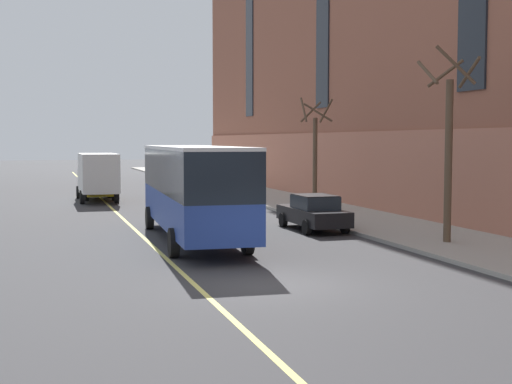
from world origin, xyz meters
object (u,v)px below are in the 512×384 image
(parked_car_black_1, at_px, (214,187))
(parked_car_black_2, at_px, (313,212))
(taxi_cab, at_px, (98,188))
(street_tree_far_uptown, at_px, (315,152))
(box_truck, at_px, (97,174))
(street_tree_mid_block, at_px, (449,144))
(city_bus, at_px, (193,186))
(fire_hydrant, at_px, (256,195))

(parked_car_black_1, height_order, parked_car_black_2, same)
(taxi_cab, bearing_deg, street_tree_far_uptown, -48.27)
(box_truck, bearing_deg, parked_car_black_2, -65.99)
(street_tree_mid_block, bearing_deg, parked_car_black_1, 97.64)
(parked_car_black_2, xyz_separation_m, box_truck, (-7.81, 17.53, 0.96))
(taxi_cab, height_order, street_tree_far_uptown, street_tree_far_uptown)
(parked_car_black_2, relative_size, street_tree_mid_block, 0.66)
(taxi_cab, bearing_deg, parked_car_black_2, -68.59)
(city_bus, height_order, parked_car_black_2, city_bus)
(city_bus, distance_m, street_tree_mid_block, 9.70)
(city_bus, xyz_separation_m, fire_hydrant, (7.26, 15.59, -1.64))
(parked_car_black_2, relative_size, box_truck, 0.66)
(city_bus, xyz_separation_m, taxi_cab, (-1.93, 21.25, -1.35))
(parked_car_black_1, distance_m, parked_car_black_2, 17.74)
(street_tree_far_uptown, bearing_deg, box_truck, 137.20)
(street_tree_far_uptown, bearing_deg, taxi_cab, 131.73)
(city_bus, height_order, street_tree_mid_block, street_tree_mid_block)
(parked_car_black_1, height_order, street_tree_far_uptown, street_tree_far_uptown)
(street_tree_mid_block, bearing_deg, parked_car_black_2, 117.92)
(box_truck, distance_m, street_tree_mid_block, 25.73)
(city_bus, relative_size, fire_hydrant, 17.23)
(box_truck, bearing_deg, city_bus, -83.76)
(box_truck, distance_m, street_tree_far_uptown, 14.85)
(parked_car_black_1, xyz_separation_m, taxi_cab, (-7.50, 1.69, -0.00))
(box_truck, xyz_separation_m, street_tree_mid_block, (10.84, -23.25, 2.03))
(box_truck, bearing_deg, taxi_cab, 84.28)
(parked_car_black_1, relative_size, fire_hydrant, 6.01)
(parked_car_black_1, distance_m, fire_hydrant, 4.32)
(parked_car_black_2, height_order, street_tree_far_uptown, street_tree_far_uptown)
(city_bus, distance_m, parked_car_black_2, 6.13)
(parked_car_black_1, bearing_deg, box_truck, -178.40)
(fire_hydrant, bearing_deg, street_tree_mid_block, -85.69)
(city_bus, relative_size, street_tree_far_uptown, 2.03)
(street_tree_far_uptown, bearing_deg, street_tree_mid_block, -90.01)
(city_bus, height_order, taxi_cab, city_bus)
(parked_car_black_1, height_order, box_truck, box_truck)
(city_bus, relative_size, street_tree_mid_block, 1.74)
(parked_car_black_2, bearing_deg, street_tree_far_uptown, 67.96)
(taxi_cab, xyz_separation_m, street_tree_mid_block, (10.65, -25.15, 3.00))
(fire_hydrant, bearing_deg, taxi_cab, 148.33)
(box_truck, bearing_deg, parked_car_black_1, 1.60)
(taxi_cab, relative_size, street_tree_mid_block, 0.62)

